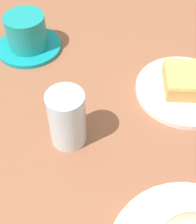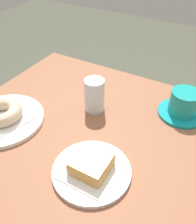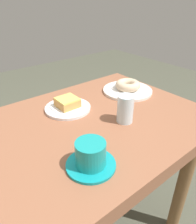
% 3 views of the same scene
% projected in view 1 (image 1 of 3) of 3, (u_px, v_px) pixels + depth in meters
% --- Properties ---
extents(ground_plane, '(6.00, 6.00, 0.00)m').
position_uv_depth(ground_plane, '(107.00, 221.00, 1.21)').
color(ground_plane, '#4D4E3F').
extents(table, '(1.00, 0.67, 0.71)m').
position_uv_depth(table, '(113.00, 114.00, 0.74)').
color(table, '#91593E').
rests_on(table, ground_plane).
extents(plate_glazed_square, '(0.19, 0.19, 0.01)m').
position_uv_depth(plate_glazed_square, '(184.00, 90.00, 0.64)').
color(plate_glazed_square, white).
rests_on(plate_glazed_square, table).
extents(napkin_glazed_square, '(0.13, 0.13, 0.00)m').
position_uv_depth(napkin_glazed_square, '(185.00, 88.00, 0.64)').
color(napkin_glazed_square, white).
rests_on(napkin_glazed_square, plate_glazed_square).
extents(donut_glazed_square, '(0.08, 0.08, 0.04)m').
position_uv_depth(donut_glazed_square, '(187.00, 80.00, 0.62)').
color(donut_glazed_square, '#D89A4F').
rests_on(donut_glazed_square, napkin_glazed_square).
extents(water_glass, '(0.06, 0.06, 0.11)m').
position_uv_depth(water_glass, '(67.00, 119.00, 0.53)').
color(water_glass, silver).
rests_on(water_glass, table).
extents(coffee_cup, '(0.14, 0.14, 0.08)m').
position_uv_depth(coffee_cup, '(27.00, 35.00, 0.71)').
color(coffee_cup, teal).
rests_on(coffee_cup, table).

